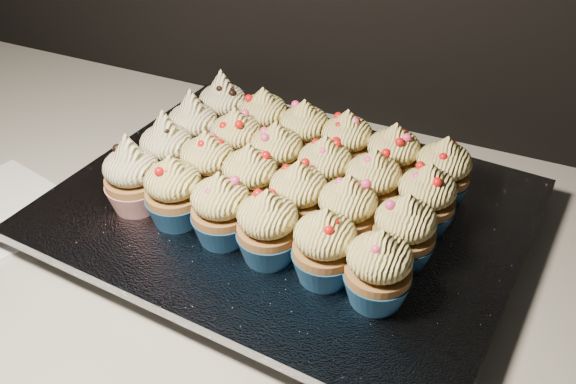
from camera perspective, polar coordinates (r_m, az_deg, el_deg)
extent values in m
cube|color=beige|center=(0.81, -12.18, -2.15)|extent=(2.44, 0.64, 0.04)
cube|color=black|center=(0.73, 0.00, -2.46)|extent=(0.50, 0.39, 0.02)
cube|color=silver|center=(0.72, 0.00, -1.41)|extent=(0.54, 0.44, 0.01)
cone|color=#A21B16|center=(0.73, -13.40, -0.32)|extent=(0.06, 0.06, 0.03)
ellipsoid|color=beige|center=(0.71, -13.82, 2.17)|extent=(0.06, 0.06, 0.04)
cone|color=beige|center=(0.69, -14.14, 4.10)|extent=(0.03, 0.03, 0.03)
cone|color=navy|center=(0.70, -9.91, -1.54)|extent=(0.06, 0.06, 0.03)
ellipsoid|color=#F9E07D|center=(0.68, -10.24, 1.02)|extent=(0.06, 0.06, 0.04)
cone|color=#F9E07D|center=(0.66, -10.44, 2.65)|extent=(0.03, 0.03, 0.02)
cone|color=navy|center=(0.67, -5.85, -3.14)|extent=(0.06, 0.06, 0.03)
ellipsoid|color=#F9E07D|center=(0.64, -6.05, -0.51)|extent=(0.06, 0.06, 0.04)
cone|color=#F9E07D|center=(0.63, -6.18, 1.17)|extent=(0.03, 0.03, 0.02)
cone|color=navy|center=(0.64, -1.77, -4.79)|extent=(0.06, 0.06, 0.03)
ellipsoid|color=#F9E07D|center=(0.62, -1.83, -2.11)|extent=(0.06, 0.06, 0.04)
cone|color=#F9E07D|center=(0.60, -1.87, -0.39)|extent=(0.03, 0.03, 0.02)
cone|color=navy|center=(0.62, 3.21, -6.54)|extent=(0.06, 0.06, 0.03)
ellipsoid|color=#F9E07D|center=(0.60, 3.33, -3.84)|extent=(0.06, 0.06, 0.04)
cone|color=#F9E07D|center=(0.58, 3.41, -2.09)|extent=(0.03, 0.03, 0.02)
cone|color=navy|center=(0.60, 7.85, -8.46)|extent=(0.06, 0.06, 0.03)
ellipsoid|color=#F9E07D|center=(0.58, 8.16, -5.76)|extent=(0.06, 0.06, 0.04)
cone|color=#F9E07D|center=(0.56, 8.35, -4.00)|extent=(0.03, 0.03, 0.02)
cone|color=#A21B16|center=(0.76, -10.47, 1.93)|extent=(0.06, 0.06, 0.03)
ellipsoid|color=beige|center=(0.74, -10.78, 4.37)|extent=(0.06, 0.06, 0.04)
cone|color=beige|center=(0.73, -11.02, 6.25)|extent=(0.03, 0.03, 0.03)
cone|color=navy|center=(0.73, -6.98, 0.76)|extent=(0.06, 0.06, 0.03)
ellipsoid|color=#F9E07D|center=(0.71, -7.20, 3.26)|extent=(0.06, 0.06, 0.04)
cone|color=#F9E07D|center=(0.70, -7.34, 4.85)|extent=(0.03, 0.03, 0.02)
cone|color=navy|center=(0.71, -3.32, -0.47)|extent=(0.06, 0.06, 0.03)
ellipsoid|color=#F9E07D|center=(0.68, -3.43, 2.10)|extent=(0.06, 0.06, 0.04)
cone|color=#F9E07D|center=(0.67, -3.50, 3.73)|extent=(0.03, 0.03, 0.02)
cone|color=navy|center=(0.68, 0.90, -2.08)|extent=(0.06, 0.06, 0.03)
ellipsoid|color=#F9E07D|center=(0.66, 0.93, 0.53)|extent=(0.06, 0.06, 0.04)
cone|color=#F9E07D|center=(0.64, 0.95, 2.20)|extent=(0.03, 0.03, 0.02)
cone|color=navy|center=(0.66, 5.17, -3.39)|extent=(0.06, 0.06, 0.03)
ellipsoid|color=#F9E07D|center=(0.64, 5.35, -0.76)|extent=(0.06, 0.06, 0.04)
cone|color=#F9E07D|center=(0.63, 5.46, 0.93)|extent=(0.03, 0.03, 0.02)
cone|color=navy|center=(0.65, 10.07, -5.10)|extent=(0.06, 0.06, 0.03)
ellipsoid|color=#F9E07D|center=(0.62, 10.43, -2.46)|extent=(0.06, 0.06, 0.04)
cone|color=#F9E07D|center=(0.61, 10.66, -0.76)|extent=(0.03, 0.03, 0.02)
cone|color=#A21B16|center=(0.80, -8.23, 3.97)|extent=(0.06, 0.06, 0.03)
ellipsoid|color=beige|center=(0.78, -8.47, 6.34)|extent=(0.06, 0.06, 0.04)
cone|color=beige|center=(0.77, -8.65, 8.16)|extent=(0.03, 0.03, 0.03)
cone|color=navy|center=(0.77, -4.53, 2.94)|extent=(0.06, 0.06, 0.03)
ellipsoid|color=#F9E07D|center=(0.75, -4.66, 5.38)|extent=(0.06, 0.06, 0.04)
cone|color=#F9E07D|center=(0.74, -4.75, 6.91)|extent=(0.03, 0.03, 0.02)
cone|color=navy|center=(0.74, -1.01, 1.65)|extent=(0.06, 0.06, 0.03)
ellipsoid|color=#F9E07D|center=(0.72, -1.04, 4.14)|extent=(0.06, 0.06, 0.04)
cone|color=#F9E07D|center=(0.71, -1.06, 5.72)|extent=(0.03, 0.03, 0.02)
cone|color=navy|center=(0.72, 3.20, 0.32)|extent=(0.06, 0.06, 0.03)
ellipsoid|color=#F9E07D|center=(0.70, 3.31, 2.86)|extent=(0.06, 0.06, 0.04)
cone|color=#F9E07D|center=(0.69, 3.37, 4.47)|extent=(0.03, 0.03, 0.02)
cone|color=navy|center=(0.70, 7.37, -0.95)|extent=(0.06, 0.06, 0.03)
ellipsoid|color=#F9E07D|center=(0.68, 7.61, 1.61)|extent=(0.06, 0.06, 0.04)
cone|color=#F9E07D|center=(0.67, 7.76, 3.24)|extent=(0.03, 0.03, 0.02)
cone|color=navy|center=(0.69, 11.91, -2.24)|extent=(0.06, 0.06, 0.03)
ellipsoid|color=#F9E07D|center=(0.67, 12.30, 0.32)|extent=(0.06, 0.06, 0.04)
cone|color=#F9E07D|center=(0.66, 12.55, 1.96)|extent=(0.03, 0.03, 0.02)
cone|color=#A21B16|center=(0.84, -5.68, 5.87)|extent=(0.06, 0.06, 0.03)
ellipsoid|color=beige|center=(0.82, -5.83, 8.16)|extent=(0.06, 0.06, 0.04)
cone|color=beige|center=(0.81, -5.96, 9.92)|extent=(0.03, 0.03, 0.03)
cone|color=navy|center=(0.81, -2.13, 4.90)|extent=(0.06, 0.06, 0.03)
ellipsoid|color=#F9E07D|center=(0.79, -2.20, 7.25)|extent=(0.06, 0.06, 0.04)
cone|color=#F9E07D|center=(0.78, -2.23, 8.73)|extent=(0.03, 0.03, 0.02)
cone|color=navy|center=(0.78, 1.42, 3.73)|extent=(0.06, 0.06, 0.03)
ellipsoid|color=#F9E07D|center=(0.77, 1.46, 6.14)|extent=(0.06, 0.06, 0.04)
cone|color=#F9E07D|center=(0.75, 1.49, 7.66)|extent=(0.03, 0.03, 0.02)
cone|color=navy|center=(0.77, 5.10, 2.77)|extent=(0.06, 0.06, 0.03)
ellipsoid|color=#F9E07D|center=(0.75, 5.25, 5.20)|extent=(0.06, 0.06, 0.04)
cone|color=#F9E07D|center=(0.74, 5.35, 6.74)|extent=(0.03, 0.03, 0.02)
cone|color=navy|center=(0.75, 9.13, 1.48)|extent=(0.06, 0.06, 0.03)
ellipsoid|color=#F9E07D|center=(0.73, 9.41, 3.94)|extent=(0.06, 0.06, 0.04)
cone|color=#F9E07D|center=(0.72, 9.58, 5.50)|extent=(0.03, 0.03, 0.02)
cone|color=navy|center=(0.74, 13.31, 0.19)|extent=(0.06, 0.06, 0.03)
ellipsoid|color=#F9E07D|center=(0.71, 13.72, 2.67)|extent=(0.06, 0.06, 0.04)
cone|color=#F9E07D|center=(0.70, 13.98, 4.23)|extent=(0.03, 0.03, 0.02)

